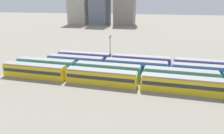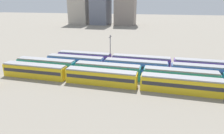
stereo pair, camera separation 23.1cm
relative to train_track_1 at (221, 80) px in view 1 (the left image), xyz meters
name	(u,v)px [view 1 (the left image)]	position (x,y,z in m)	size (l,w,h in m)	color
ground_plane	(71,70)	(-40.47, 2.60, -1.90)	(600.00, 600.00, 0.00)	gray
train_track_1	(221,80)	(0.00, 0.00, 0.00)	(112.50, 3.06, 3.75)	teal
train_track_2	(206,72)	(-2.42, 5.20, 0.00)	(93.60, 3.06, 3.75)	#4C70BC
train_track_3	(206,66)	(-1.51, 10.40, 0.00)	(93.60, 3.06, 3.75)	#6B429E
catenary_pole_1	(110,47)	(-31.17, 13.64, 3.29)	(0.24, 3.20, 9.31)	#4C4C51
distant_building_0	(79,0)	(-91.75, 130.27, 19.43)	(17.44, 18.60, 42.67)	#B2A899
distant_building_2	(125,2)	(-48.05, 130.27, 17.71)	(17.88, 16.09, 39.23)	gray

